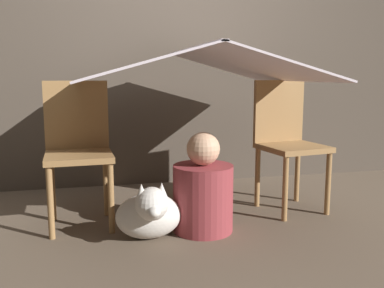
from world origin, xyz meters
The scene contains 7 objects.
ground_plane centered at (0.00, 0.00, 0.00)m, with size 8.80×8.80×0.00m, color brown.
wall_back centered at (0.00, 1.19, 1.25)m, with size 7.00×0.05×2.50m.
chair_left centered at (-0.71, 0.27, 0.49)m, with size 0.42×0.42×0.89m.
chair_right centered at (0.69, 0.27, 0.49)m, with size 0.45×0.45×0.89m.
sheet_canopy centered at (0.00, 0.20, 0.99)m, with size 1.41×1.37×0.21m.
person_front centered at (0.01, -0.04, 0.24)m, with size 0.36×0.36×0.60m.
dog centered at (-0.32, -0.12, 0.16)m, with size 0.38×0.38×0.36m.
Camera 1 is at (-0.61, -2.43, 0.93)m, focal length 40.00 mm.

